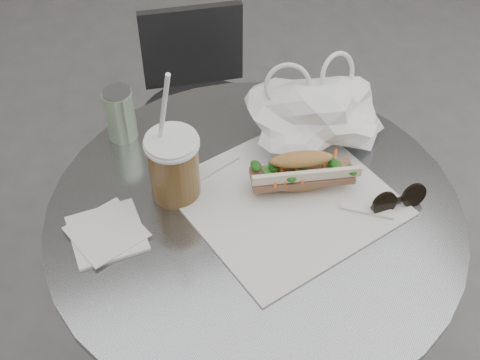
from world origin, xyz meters
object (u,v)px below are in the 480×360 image
object	(u,v)px
iced_coffee	(174,166)
sunglasses	(398,200)
chair_far	(203,144)
banh_mi	(301,172)
drink_can	(120,114)
cafe_table	(253,298)

from	to	relation	value
iced_coffee	sunglasses	distance (m)	0.41
chair_far	sunglasses	world-z (taller)	sunglasses
banh_mi	iced_coffee	world-z (taller)	iced_coffee
sunglasses	drink_can	distance (m)	0.56
cafe_table	iced_coffee	distance (m)	0.38
sunglasses	chair_far	bearing A→B (deg)	102.43
sunglasses	banh_mi	bearing A→B (deg)	144.11
banh_mi	cafe_table	bearing A→B (deg)	-150.43
sunglasses	drink_can	size ratio (longest dim) A/B	0.96
cafe_table	sunglasses	size ratio (longest dim) A/B	6.99
banh_mi	drink_can	world-z (taller)	drink_can
chair_far	drink_can	xyz separation A→B (m)	(-0.26, -0.36, 0.49)
chair_far	iced_coffee	xyz separation A→B (m)	(-0.20, -0.55, 0.50)
banh_mi	iced_coffee	distance (m)	0.23
cafe_table	iced_coffee	size ratio (longest dim) A/B	2.64
banh_mi	drink_can	distance (m)	0.38
chair_far	drink_can	distance (m)	0.66
iced_coffee	drink_can	bearing A→B (deg)	107.60
banh_mi	iced_coffee	size ratio (longest dim) A/B	0.85
sunglasses	iced_coffee	bearing A→B (deg)	154.79
cafe_table	banh_mi	world-z (taller)	banh_mi
cafe_table	drink_can	size ratio (longest dim) A/B	6.74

